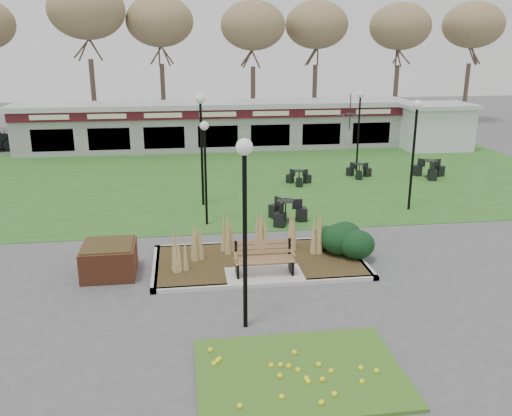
{
  "coord_description": "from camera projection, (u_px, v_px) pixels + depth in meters",
  "views": [
    {
      "loc": [
        -2.2,
        -13.92,
        6.49
      ],
      "look_at": [
        0.02,
        2.0,
        1.53
      ],
      "focal_mm": 38.0,
      "sensor_mm": 36.0,
      "label": 1
    }
  ],
  "objects": [
    {
      "name": "lawn",
      "position": [
        228.0,
        178.0,
        26.73
      ],
      "size": [
        34.0,
        16.0,
        0.02
      ],
      "primitive_type": "cube",
      "color": "#2D611E",
      "rests_on": "ground"
    },
    {
      "name": "lamp_post_mid_left",
      "position": [
        201.0,
        125.0,
        21.43
      ],
      "size": [
        0.38,
        0.38,
        4.53
      ],
      "color": "black",
      "rests_on": "ground"
    },
    {
      "name": "bistro_set_c",
      "position": [
        359.0,
        173.0,
        26.89
      ],
      "size": [
        1.21,
        1.24,
        0.68
      ],
      "color": "black",
      "rests_on": "ground"
    },
    {
      "name": "lamp_post_near_left",
      "position": [
        245.0,
        193.0,
        11.91
      ],
      "size": [
        0.37,
        0.37,
        4.51
      ],
      "color": "black",
      "rests_on": "ground"
    },
    {
      "name": "bistro_set_a",
      "position": [
        285.0,
        214.0,
        20.23
      ],
      "size": [
        1.36,
        1.57,
        0.83
      ],
      "color": "black",
      "rests_on": "ground"
    },
    {
      "name": "lamp_post_near_right",
      "position": [
        205.0,
        150.0,
        19.21
      ],
      "size": [
        0.32,
        0.32,
        3.82
      ],
      "color": "black",
      "rests_on": "ground"
    },
    {
      "name": "food_pavilion",
      "position": [
        216.0,
        125.0,
        33.84
      ],
      "size": [
        24.6,
        3.4,
        2.9
      ],
      "color": "gray",
      "rests_on": "ground"
    },
    {
      "name": "flower_bed",
      "position": [
        300.0,
        371.0,
        11.0
      ],
      "size": [
        4.2,
        3.0,
        0.16
      ],
      "color": "#3A611B",
      "rests_on": "ground"
    },
    {
      "name": "brick_planter",
      "position": [
        109.0,
        259.0,
        15.61
      ],
      "size": [
        1.5,
        1.5,
        0.95
      ],
      "color": "brown",
      "rests_on": "ground"
    },
    {
      "name": "lamp_post_mid_right",
      "position": [
        415.0,
        131.0,
        20.88
      ],
      "size": [
        0.36,
        0.36,
        4.36
      ],
      "color": "black",
      "rests_on": "ground"
    },
    {
      "name": "patio_umbrella",
      "position": [
        349.0,
        126.0,
        33.02
      ],
      "size": [
        2.37,
        2.4,
        2.4
      ],
      "color": "black",
      "rests_on": "ground"
    },
    {
      "name": "bistro_set_d",
      "position": [
        430.0,
        172.0,
        26.86
      ],
      "size": [
        1.56,
        1.54,
        0.85
      ],
      "color": "black",
      "rests_on": "ground"
    },
    {
      "name": "lamp_post_far_right",
      "position": [
        359.0,
        114.0,
        27.25
      ],
      "size": [
        0.34,
        0.34,
        4.12
      ],
      "color": "black",
      "rests_on": "ground"
    },
    {
      "name": "service_hut",
      "position": [
        434.0,
        126.0,
        33.76
      ],
      "size": [
        4.4,
        3.4,
        2.83
      ],
      "color": "silver",
      "rests_on": "ground"
    },
    {
      "name": "ground",
      "position": [
        265.0,
        280.0,
        15.38
      ],
      "size": [
        100.0,
        100.0,
        0.0
      ],
      "primitive_type": "plane",
      "color": "#515154",
      "rests_on": "ground"
    },
    {
      "name": "planting_bed",
      "position": [
        299.0,
        249.0,
        16.72
      ],
      "size": [
        6.75,
        3.4,
        1.27
      ],
      "color": "#2F2313",
      "rests_on": "ground"
    },
    {
      "name": "bistro_set_b",
      "position": [
        299.0,
        180.0,
        25.57
      ],
      "size": [
        1.21,
        1.16,
        0.65
      ],
      "color": "black",
      "rests_on": "ground"
    },
    {
      "name": "park_bench",
      "position": [
        264.0,
        258.0,
        15.44
      ],
      "size": [
        1.7,
        0.66,
        0.93
      ],
      "color": "#936342",
      "rests_on": "ground"
    },
    {
      "name": "tree_backdrop",
      "position": [
        207.0,
        14.0,
        39.41
      ],
      "size": [
        47.24,
        5.24,
        10.36
      ],
      "color": "#47382B",
      "rests_on": "ground"
    }
  ]
}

